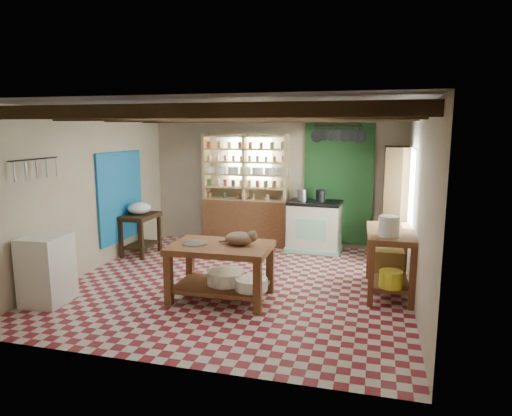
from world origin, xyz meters
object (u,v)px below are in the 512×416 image
(stove, at_px, (315,226))
(white_cabinet, at_px, (47,269))
(prep_table, at_px, (141,234))
(work_table, at_px, (221,272))
(right_counter, at_px, (389,262))
(cat, at_px, (240,238))

(stove, height_order, white_cabinet, stove)
(prep_table, bearing_deg, work_table, -36.89)
(work_table, xyz_separation_m, right_counter, (2.21, 0.83, 0.07))
(cat, bearing_deg, prep_table, 134.20)
(white_cabinet, bearing_deg, work_table, 13.77)
(work_table, distance_m, prep_table, 2.77)
(stove, relative_size, prep_table, 1.29)
(work_table, height_order, prep_table, work_table)
(stove, relative_size, white_cabinet, 1.07)
(prep_table, relative_size, cat, 1.93)
(white_cabinet, bearing_deg, cat, 13.19)
(stove, xyz_separation_m, right_counter, (1.32, -1.98, -0.03))
(cat, bearing_deg, work_table, -178.69)
(stove, distance_m, white_cabinet, 4.69)
(white_cabinet, bearing_deg, right_counter, 14.86)
(work_table, xyz_separation_m, cat, (0.25, 0.06, 0.47))
(white_cabinet, distance_m, cat, 2.59)
(prep_table, height_order, right_counter, right_counter)
(prep_table, distance_m, white_cabinet, 2.45)
(stove, height_order, prep_table, stove)
(work_table, bearing_deg, cat, 11.31)
(right_counter, bearing_deg, white_cabinet, -162.81)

